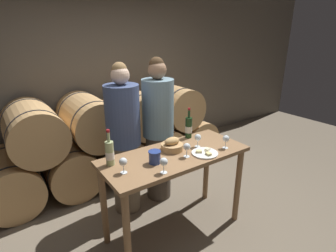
{
  "coord_description": "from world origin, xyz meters",
  "views": [
    {
      "loc": [
        -1.38,
        -1.86,
        2.04
      ],
      "look_at": [
        0.0,
        0.13,
        1.17
      ],
      "focal_mm": 28.0,
      "sensor_mm": 36.0,
      "label": 1
    }
  ],
  "objects_px": {
    "bread_basket": "(172,145)",
    "wine_glass_right": "(198,138)",
    "wine_glass_far_right": "(226,139)",
    "wine_glass_left": "(164,162)",
    "wine_bottle_white": "(110,153)",
    "wine_glass_far_left": "(123,162)",
    "cheese_plate": "(205,153)",
    "blue_crock": "(155,157)",
    "wine_glass_center": "(187,147)",
    "person_right": "(158,131)",
    "wine_bottle_red": "(189,127)",
    "tasting_table": "(175,167)",
    "person_left": "(124,141)"
  },
  "relations": [
    {
      "from": "wine_bottle_red",
      "to": "wine_glass_far_right",
      "type": "xyz_separation_m",
      "value": [
        0.13,
        -0.44,
        -0.02
      ]
    },
    {
      "from": "person_left",
      "to": "wine_bottle_red",
      "type": "distance_m",
      "value": 0.74
    },
    {
      "from": "tasting_table",
      "to": "bread_basket",
      "type": "height_order",
      "value": "bread_basket"
    },
    {
      "from": "tasting_table",
      "to": "cheese_plate",
      "type": "height_order",
      "value": "cheese_plate"
    },
    {
      "from": "wine_glass_left",
      "to": "wine_glass_center",
      "type": "xyz_separation_m",
      "value": [
        0.35,
        0.13,
        0.0
      ]
    },
    {
      "from": "wine_glass_right",
      "to": "wine_glass_center",
      "type": "bearing_deg",
      "value": -153.67
    },
    {
      "from": "blue_crock",
      "to": "wine_glass_center",
      "type": "relative_size",
      "value": 0.85
    },
    {
      "from": "wine_glass_center",
      "to": "wine_glass_far_right",
      "type": "distance_m",
      "value": 0.45
    },
    {
      "from": "wine_bottle_white",
      "to": "wine_glass_left",
      "type": "bearing_deg",
      "value": -51.24
    },
    {
      "from": "cheese_plate",
      "to": "wine_glass_left",
      "type": "xyz_separation_m",
      "value": [
        -0.53,
        -0.07,
        0.09
      ]
    },
    {
      "from": "bread_basket",
      "to": "wine_glass_right",
      "type": "height_order",
      "value": "wine_glass_right"
    },
    {
      "from": "blue_crock",
      "to": "wine_bottle_red",
      "type": "bearing_deg",
      "value": 25.63
    },
    {
      "from": "wine_glass_far_right",
      "to": "blue_crock",
      "type": "bearing_deg",
      "value": 169.91
    },
    {
      "from": "cheese_plate",
      "to": "wine_glass_far_right",
      "type": "height_order",
      "value": "wine_glass_far_right"
    },
    {
      "from": "cheese_plate",
      "to": "person_left",
      "type": "bearing_deg",
      "value": 120.48
    },
    {
      "from": "bread_basket",
      "to": "wine_glass_right",
      "type": "distance_m",
      "value": 0.28
    },
    {
      "from": "wine_bottle_red",
      "to": "bread_basket",
      "type": "bearing_deg",
      "value": -154.07
    },
    {
      "from": "tasting_table",
      "to": "person_right",
      "type": "distance_m",
      "value": 0.69
    },
    {
      "from": "wine_glass_right",
      "to": "wine_glass_left",
      "type": "bearing_deg",
      "value": -157.35
    },
    {
      "from": "tasting_table",
      "to": "bread_basket",
      "type": "distance_m",
      "value": 0.22
    },
    {
      "from": "person_left",
      "to": "wine_glass_right",
      "type": "bearing_deg",
      "value": -50.58
    },
    {
      "from": "wine_glass_far_right",
      "to": "wine_glass_left",
      "type": "bearing_deg",
      "value": -176.03
    },
    {
      "from": "person_left",
      "to": "wine_bottle_white",
      "type": "bearing_deg",
      "value": -126.66
    },
    {
      "from": "bread_basket",
      "to": "wine_glass_left",
      "type": "height_order",
      "value": "wine_glass_left"
    },
    {
      "from": "cheese_plate",
      "to": "wine_glass_right",
      "type": "height_order",
      "value": "wine_glass_right"
    },
    {
      "from": "wine_bottle_white",
      "to": "wine_glass_left",
      "type": "height_order",
      "value": "wine_bottle_white"
    },
    {
      "from": "tasting_table",
      "to": "person_right",
      "type": "xyz_separation_m",
      "value": [
        0.21,
        0.64,
        0.13
      ]
    },
    {
      "from": "bread_basket",
      "to": "wine_glass_right",
      "type": "xyz_separation_m",
      "value": [
        0.26,
        -0.09,
        0.05
      ]
    },
    {
      "from": "person_right",
      "to": "wine_glass_left",
      "type": "distance_m",
      "value": 1.03
    },
    {
      "from": "wine_bottle_red",
      "to": "wine_glass_right",
      "type": "bearing_deg",
      "value": -108.39
    },
    {
      "from": "tasting_table",
      "to": "wine_glass_right",
      "type": "bearing_deg",
      "value": 0.31
    },
    {
      "from": "wine_glass_far_left",
      "to": "wine_glass_center",
      "type": "relative_size",
      "value": 1.0
    },
    {
      "from": "wine_bottle_white",
      "to": "wine_glass_far_left",
      "type": "relative_size",
      "value": 2.4
    },
    {
      "from": "wine_bottle_white",
      "to": "wine_glass_right",
      "type": "xyz_separation_m",
      "value": [
        0.89,
        -0.15,
        -0.02
      ]
    },
    {
      "from": "wine_glass_far_right",
      "to": "wine_bottle_white",
      "type": "bearing_deg",
      "value": 163.24
    },
    {
      "from": "blue_crock",
      "to": "wine_glass_center",
      "type": "distance_m",
      "value": 0.33
    },
    {
      "from": "bread_basket",
      "to": "cheese_plate",
      "type": "bearing_deg",
      "value": -49.99
    },
    {
      "from": "tasting_table",
      "to": "blue_crock",
      "type": "relative_size",
      "value": 12.41
    },
    {
      "from": "wine_glass_left",
      "to": "cheese_plate",
      "type": "bearing_deg",
      "value": 8.01
    },
    {
      "from": "person_right",
      "to": "wine_bottle_red",
      "type": "xyz_separation_m",
      "value": [
        0.16,
        -0.39,
        0.13
      ]
    },
    {
      "from": "person_left",
      "to": "wine_bottle_red",
      "type": "relative_size",
      "value": 5.12
    },
    {
      "from": "bread_basket",
      "to": "wine_glass_far_right",
      "type": "xyz_separation_m",
      "value": [
        0.48,
        -0.27,
        0.05
      ]
    },
    {
      "from": "bread_basket",
      "to": "wine_glass_far_right",
      "type": "relative_size",
      "value": 1.59
    },
    {
      "from": "person_right",
      "to": "cheese_plate",
      "type": "xyz_separation_m",
      "value": [
        0.02,
        -0.81,
        0.02
      ]
    },
    {
      "from": "wine_glass_right",
      "to": "cheese_plate",
      "type": "bearing_deg",
      "value": -106.71
    },
    {
      "from": "person_right",
      "to": "blue_crock",
      "type": "relative_size",
      "value": 15.07
    },
    {
      "from": "tasting_table",
      "to": "person_left",
      "type": "xyz_separation_m",
      "value": [
        -0.24,
        0.64,
        0.12
      ]
    },
    {
      "from": "bread_basket",
      "to": "wine_glass_far_right",
      "type": "bearing_deg",
      "value": -29.84
    },
    {
      "from": "person_left",
      "to": "wine_glass_center",
      "type": "bearing_deg",
      "value": -69.0
    },
    {
      "from": "wine_bottle_red",
      "to": "bread_basket",
      "type": "relative_size",
      "value": 1.55
    }
  ]
}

